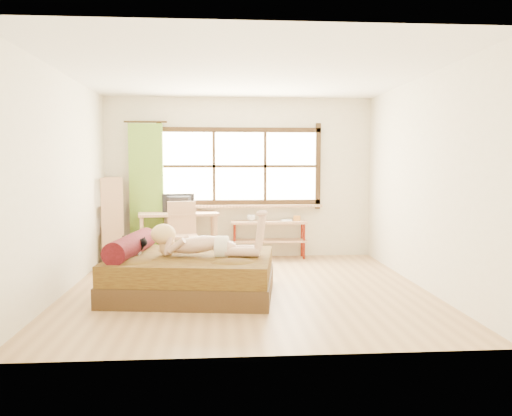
{
  "coord_description": "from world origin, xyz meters",
  "views": [
    {
      "loc": [
        -0.34,
        -6.23,
        1.58
      ],
      "look_at": [
        0.13,
        0.2,
        1.02
      ],
      "focal_mm": 35.0,
      "sensor_mm": 36.0,
      "label": 1
    }
  ],
  "objects": [
    {
      "name": "pipe_shelf",
      "position": [
        0.5,
        2.07,
        0.46
      ],
      "size": [
        1.27,
        0.34,
        0.72
      ],
      "rotation": [
        0.0,
        0.0,
        -0.02
      ],
      "color": "#AA7A5C",
      "rests_on": "floor"
    },
    {
      "name": "chair",
      "position": [
        -0.93,
        1.59,
        0.56
      ],
      "size": [
        0.5,
        0.5,
        1.0
      ],
      "rotation": [
        0.0,
        0.0,
        0.14
      ],
      "color": "#AA7A5C",
      "rests_on": "floor"
    },
    {
      "name": "cup",
      "position": [
        0.18,
        2.07,
        0.69
      ],
      "size": [
        0.14,
        0.14,
        0.11
      ],
      "primitive_type": "imported",
      "rotation": [
        0.0,
        0.0,
        -0.02
      ],
      "color": "gray",
      "rests_on": "pipe_shelf"
    },
    {
      "name": "floor",
      "position": [
        0.0,
        0.0,
        0.0
      ],
      "size": [
        4.5,
        4.5,
        0.0
      ],
      "primitive_type": "plane",
      "color": "#9E754C",
      "rests_on": "ground"
    },
    {
      "name": "wall_right",
      "position": [
        2.25,
        0.0,
        1.35
      ],
      "size": [
        0.0,
        4.5,
        4.5
      ],
      "primitive_type": "plane",
      "rotation": [
        1.57,
        0.0,
        -1.57
      ],
      "color": "silver",
      "rests_on": "floor"
    },
    {
      "name": "bookshelf",
      "position": [
        -2.08,
        1.92,
        0.69
      ],
      "size": [
        0.46,
        0.65,
        1.36
      ],
      "rotation": [
        0.0,
        0.0,
        0.23
      ],
      "color": "#AA7A5C",
      "rests_on": "floor"
    },
    {
      "name": "wall_front",
      "position": [
        0.0,
        -2.25,
        1.35
      ],
      "size": [
        4.5,
        0.0,
        4.5
      ],
      "primitive_type": "plane",
      "rotation": [
        -1.57,
        0.0,
        0.0
      ],
      "color": "silver",
      "rests_on": "floor"
    },
    {
      "name": "window",
      "position": [
        0.0,
        2.22,
        1.51
      ],
      "size": [
        2.8,
        0.16,
        1.46
      ],
      "color": "#FFEDBF",
      "rests_on": "wall_back"
    },
    {
      "name": "wall_left",
      "position": [
        -2.25,
        0.0,
        1.35
      ],
      "size": [
        0.0,
        4.5,
        4.5
      ],
      "primitive_type": "plane",
      "rotation": [
        1.57,
        0.0,
        1.57
      ],
      "color": "silver",
      "rests_on": "floor"
    },
    {
      "name": "wall_back",
      "position": [
        0.0,
        2.25,
        1.35
      ],
      "size": [
        4.5,
        0.0,
        4.5
      ],
      "primitive_type": "plane",
      "rotation": [
        1.57,
        0.0,
        0.0
      ],
      "color": "silver",
      "rests_on": "floor"
    },
    {
      "name": "bed",
      "position": [
        -0.72,
        -0.21,
        0.26
      ],
      "size": [
        2.11,
        1.79,
        0.73
      ],
      "rotation": [
        0.0,
        0.0,
        -0.14
      ],
      "color": "#31200E",
      "rests_on": "floor"
    },
    {
      "name": "monitor",
      "position": [
        -1.02,
        2.0,
        0.95
      ],
      "size": [
        0.53,
        0.14,
        0.3
      ],
      "primitive_type": "imported",
      "rotation": [
        0.0,
        0.0,
        3.28
      ],
      "color": "black",
      "rests_on": "desk"
    },
    {
      "name": "woman",
      "position": [
        -0.53,
        -0.26,
        0.77
      ],
      "size": [
        1.39,
        0.56,
        0.58
      ],
      "primitive_type": null,
      "rotation": [
        0.0,
        0.0,
        -0.14
      ],
      "color": "#D3A388",
      "rests_on": "bed"
    },
    {
      "name": "ceiling",
      "position": [
        0.0,
        0.0,
        2.7
      ],
      "size": [
        4.5,
        4.5,
        0.0
      ],
      "primitive_type": "plane",
      "rotation": [
        3.14,
        0.0,
        0.0
      ],
      "color": "white",
      "rests_on": "wall_back"
    },
    {
      "name": "desk",
      "position": [
        -1.02,
        1.95,
        0.69
      ],
      "size": [
        1.34,
        0.76,
        0.8
      ],
      "rotation": [
        0.0,
        0.0,
        0.14
      ],
      "color": "#AA7A5C",
      "rests_on": "floor"
    },
    {
      "name": "book",
      "position": [
        0.68,
        2.07,
        0.64
      ],
      "size": [
        0.19,
        0.25,
        0.02
      ],
      "primitive_type": "imported",
      "rotation": [
        0.0,
        0.0,
        -0.02
      ],
      "color": "gray",
      "rests_on": "pipe_shelf"
    },
    {
      "name": "curtain",
      "position": [
        -1.55,
        2.13,
        1.15
      ],
      "size": [
        0.55,
        0.1,
        2.2
      ],
      "primitive_type": "cube",
      "color": "#5B7C22",
      "rests_on": "wall_back"
    },
    {
      "name": "kitten",
      "position": [
        -1.4,
        -0.11,
        0.6
      ],
      "size": [
        0.3,
        0.15,
        0.23
      ],
      "primitive_type": null,
      "rotation": [
        0.0,
        0.0,
        -0.14
      ],
      "color": "black",
      "rests_on": "bed"
    }
  ]
}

